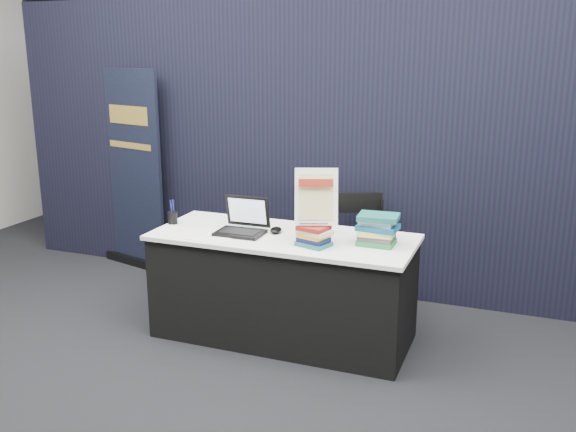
% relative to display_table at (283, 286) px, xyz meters
% --- Properties ---
extents(floor, '(8.00, 8.00, 0.00)m').
position_rel_display_table_xyz_m(floor, '(0.00, -0.55, -0.38)').
color(floor, black).
rests_on(floor, ground).
extents(wall_back, '(8.00, 0.02, 3.50)m').
position_rel_display_table_xyz_m(wall_back, '(0.00, 3.45, 1.37)').
color(wall_back, '#B8B4AE').
rests_on(wall_back, floor).
extents(drape_partition, '(6.00, 0.08, 2.40)m').
position_rel_display_table_xyz_m(drape_partition, '(0.00, 1.05, 0.82)').
color(drape_partition, black).
rests_on(drape_partition, floor).
extents(display_table, '(1.80, 0.75, 0.75)m').
position_rel_display_table_xyz_m(display_table, '(0.00, 0.00, 0.00)').
color(display_table, black).
rests_on(display_table, floor).
extents(laptop, '(0.33, 0.26, 0.25)m').
position_rel_display_table_xyz_m(laptop, '(-0.28, -0.05, 0.43)').
color(laptop, black).
rests_on(laptop, display_table).
extents(mouse, '(0.09, 0.13, 0.04)m').
position_rel_display_table_xyz_m(mouse, '(-0.07, 0.04, 0.39)').
color(mouse, black).
rests_on(mouse, display_table).
extents(brochure_left, '(0.37, 0.29, 0.00)m').
position_rel_display_table_xyz_m(brochure_left, '(-0.70, -0.20, 0.38)').
color(brochure_left, white).
rests_on(brochure_left, display_table).
extents(brochure_mid, '(0.37, 0.30, 0.00)m').
position_rel_display_table_xyz_m(brochure_mid, '(-0.69, -0.19, 0.38)').
color(brochure_mid, silver).
rests_on(brochure_mid, display_table).
extents(brochure_right, '(0.36, 0.28, 0.00)m').
position_rel_display_table_xyz_m(brochure_right, '(-0.45, -0.22, 0.38)').
color(brochure_right, white).
rests_on(brochure_right, display_table).
extents(pen_cup, '(0.09, 0.09, 0.09)m').
position_rel_display_table_xyz_m(pen_cup, '(-0.86, -0.02, 0.42)').
color(pen_cup, black).
rests_on(pen_cup, display_table).
extents(book_stack_tall, '(0.23, 0.21, 0.13)m').
position_rel_display_table_xyz_m(book_stack_tall, '(0.28, -0.15, 0.44)').
color(book_stack_tall, '#175B52').
rests_on(book_stack_tall, display_table).
extents(book_stack_short, '(0.24, 0.19, 0.20)m').
position_rel_display_table_xyz_m(book_stack_short, '(0.65, 0.03, 0.48)').
color(book_stack_short, '#1E7338').
rests_on(book_stack_short, display_table).
extents(info_sign, '(0.30, 0.20, 0.38)m').
position_rel_display_table_xyz_m(info_sign, '(0.28, -0.12, 0.69)').
color(info_sign, black).
rests_on(info_sign, book_stack_tall).
extents(pullup_banner, '(0.77, 0.29, 1.82)m').
position_rel_display_table_xyz_m(pullup_banner, '(-1.85, 0.95, 0.43)').
color(pullup_banner, black).
rests_on(pullup_banner, floor).
extents(stacking_chair, '(0.54, 0.56, 0.90)m').
position_rel_display_table_xyz_m(stacking_chair, '(0.30, 0.65, 0.13)').
color(stacking_chair, black).
rests_on(stacking_chair, floor).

